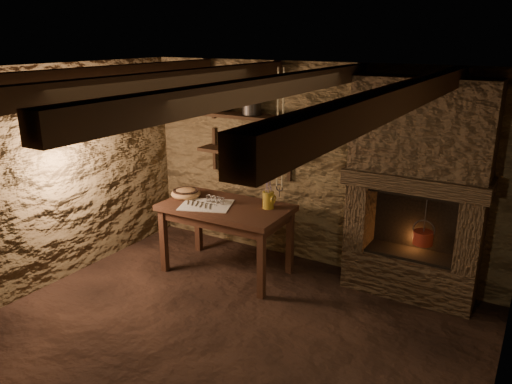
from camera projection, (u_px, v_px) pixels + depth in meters
The scene contains 24 objects.
floor at pixel (219, 340), 4.58m from camera, with size 4.50×4.50×0.00m, color black.
back_wall at pixel (314, 167), 5.86m from camera, with size 4.50×0.04×2.40m, color #4E3C24.
left_wall at pixel (43, 180), 5.32m from camera, with size 0.04×4.00×2.40m, color #4E3C24.
right_wall at pixel (510, 282), 3.13m from camera, with size 0.04×4.00×2.40m, color #4E3C24.
ceiling at pixel (212, 73), 3.86m from camera, with size 4.50×4.00×0.04m, color black.
beam_far_left at pixel (80, 77), 4.62m from camera, with size 0.14×3.95×0.16m, color black.
beam_mid_left at pixel (163, 81), 4.13m from camera, with size 0.14×3.95×0.16m, color black.
beam_mid_right at pixel (268, 88), 3.64m from camera, with size 0.14×3.95×0.16m, color black.
beam_far_right at pixel (406, 96), 3.16m from camera, with size 0.14×3.95×0.16m, color black.
shelf_lower at pixel (245, 153), 6.11m from camera, with size 1.25×0.30×0.04m, color black.
shelf_upper at pixel (245, 116), 5.98m from camera, with size 1.25×0.30×0.04m, color black.
hearth at pixel (417, 185), 5.05m from camera, with size 1.43×0.51×2.30m.
work_table at pixel (227, 236), 5.78m from camera, with size 1.47×0.86×0.83m.
linen_cloth at pixel (206, 205), 5.66m from camera, with size 0.56×0.45×0.01m, color silver.
pewter_cutlery_row at pixel (205, 205), 5.65m from camera, with size 0.47×0.18×0.01m, color gray, non-canonical shape.
drinking_glasses at pixel (213, 199), 5.73m from camera, with size 0.18×0.05×0.07m, color silver, non-canonical shape.
stoneware_jug at pixel (269, 192), 5.52m from camera, with size 0.14×0.13×0.44m.
wooden_bowl at pixel (186, 194), 5.95m from camera, with size 0.35×0.35×0.12m, color #A07445.
iron_stockpot at pixel (252, 108), 5.90m from camera, with size 0.22×0.22×0.17m, color #2D2A28.
tin_pan at pixel (225, 101), 6.18m from camera, with size 0.25×0.25×0.03m, color #979893.
small_kettle at pixel (264, 149), 5.96m from camera, with size 0.15×0.11×0.16m, color #979893, non-canonical shape.
rusty_tin at pixel (228, 145), 6.22m from camera, with size 0.08×0.08×0.08m, color #512310.
red_pot at pixel (423, 237), 5.11m from camera, with size 0.24×0.24×0.54m.
hanging_ropes at pixel (280, 129), 4.88m from camera, with size 0.08×0.08×1.20m, color tan, non-canonical shape.
Camera 1 is at (2.31, -3.23, 2.68)m, focal length 35.00 mm.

